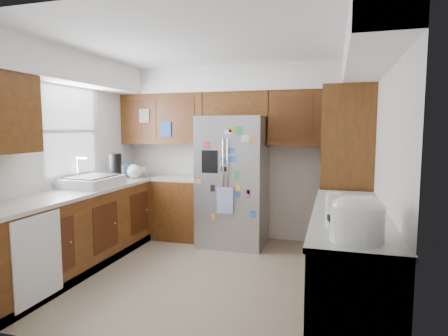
{
  "coord_description": "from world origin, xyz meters",
  "views": [
    {
      "loc": [
        1.35,
        -3.82,
        1.63
      ],
      "look_at": [
        0.12,
        0.35,
        1.17
      ],
      "focal_mm": 30.0,
      "sensor_mm": 36.0,
      "label": 1
    }
  ],
  "objects_px": {
    "rice_cooker": "(357,217)",
    "fridge": "(233,181)",
    "paper_towel": "(333,210)",
    "pantry": "(346,173)"
  },
  "relations": [
    {
      "from": "paper_towel",
      "to": "pantry",
      "type": "bearing_deg",
      "value": 86.22
    },
    {
      "from": "rice_cooker",
      "to": "fridge",
      "type": "bearing_deg",
      "value": 120.38
    },
    {
      "from": "pantry",
      "to": "paper_towel",
      "type": "bearing_deg",
      "value": -93.78
    },
    {
      "from": "pantry",
      "to": "fridge",
      "type": "distance_m",
      "value": 1.51
    },
    {
      "from": "fridge",
      "to": "rice_cooker",
      "type": "distance_m",
      "value": 2.97
    },
    {
      "from": "pantry",
      "to": "paper_towel",
      "type": "xyz_separation_m",
      "value": [
        -0.15,
        -2.2,
        -0.03
      ]
    },
    {
      "from": "rice_cooker",
      "to": "paper_towel",
      "type": "distance_m",
      "value": 0.34
    },
    {
      "from": "fridge",
      "to": "paper_towel",
      "type": "distance_m",
      "value": 2.63
    },
    {
      "from": "fridge",
      "to": "paper_towel",
      "type": "relative_size",
      "value": 7.18
    },
    {
      "from": "fridge",
      "to": "rice_cooker",
      "type": "bearing_deg",
      "value": -59.62
    }
  ]
}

